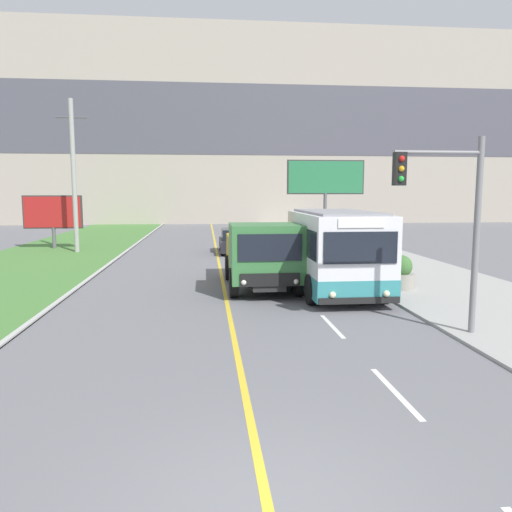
{
  "coord_description": "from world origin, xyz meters",
  "views": [
    {
      "loc": [
        -0.68,
        -5.26,
        3.63
      ],
      "look_at": [
        1.1,
        12.25,
        1.4
      ],
      "focal_mm": 35.0,
      "sensor_mm": 36.0,
      "label": 1
    }
  ],
  "objects_px": {
    "city_bus": "(336,253)",
    "planter_round_near": "(401,274)",
    "planter_round_second": "(362,260)",
    "billboard_large": "(326,180)",
    "planter_round_third": "(340,250)",
    "billboard_small": "(53,213)",
    "traffic_light_mast": "(451,210)",
    "utility_pole_far": "(74,176)",
    "dump_truck": "(263,257)",
    "car_distant": "(235,241)"
  },
  "relations": [
    {
      "from": "city_bus",
      "to": "planter_round_near",
      "type": "distance_m",
      "value": 2.73
    },
    {
      "from": "city_bus",
      "to": "planter_round_near",
      "type": "relative_size",
      "value": 4.5
    },
    {
      "from": "planter_round_second",
      "to": "billboard_large",
      "type": "bearing_deg",
      "value": 84.58
    },
    {
      "from": "billboard_large",
      "to": "planter_round_third",
      "type": "height_order",
      "value": "billboard_large"
    },
    {
      "from": "billboard_small",
      "to": "planter_round_second",
      "type": "bearing_deg",
      "value": -35.02
    },
    {
      "from": "traffic_light_mast",
      "to": "planter_round_near",
      "type": "distance_m",
      "value": 6.46
    },
    {
      "from": "planter_round_second",
      "to": "utility_pole_far",
      "type": "bearing_deg",
      "value": 147.09
    },
    {
      "from": "dump_truck",
      "to": "traffic_light_mast",
      "type": "distance_m",
      "value": 7.68
    },
    {
      "from": "traffic_light_mast",
      "to": "planter_round_second",
      "type": "xyz_separation_m",
      "value": [
        1.01,
        9.91,
        -2.6
      ]
    },
    {
      "from": "traffic_light_mast",
      "to": "billboard_large",
      "type": "height_order",
      "value": "billboard_large"
    },
    {
      "from": "traffic_light_mast",
      "to": "planter_round_near",
      "type": "bearing_deg",
      "value": 78.76
    },
    {
      "from": "car_distant",
      "to": "planter_round_near",
      "type": "distance_m",
      "value": 13.84
    },
    {
      "from": "city_bus",
      "to": "billboard_small",
      "type": "xyz_separation_m",
      "value": [
        -14.49,
        16.3,
        0.81
      ]
    },
    {
      "from": "car_distant",
      "to": "billboard_small",
      "type": "bearing_deg",
      "value": 164.5
    },
    {
      "from": "city_bus",
      "to": "billboard_small",
      "type": "distance_m",
      "value": 21.83
    },
    {
      "from": "billboard_large",
      "to": "planter_round_near",
      "type": "distance_m",
      "value": 16.49
    },
    {
      "from": "traffic_light_mast",
      "to": "planter_round_near",
      "type": "relative_size",
      "value": 3.95
    },
    {
      "from": "planter_round_near",
      "to": "city_bus",
      "type": "bearing_deg",
      "value": -172.21
    },
    {
      "from": "city_bus",
      "to": "planter_round_third",
      "type": "bearing_deg",
      "value": 73.82
    },
    {
      "from": "utility_pole_far",
      "to": "planter_round_near",
      "type": "xyz_separation_m",
      "value": [
        15.07,
        -13.76,
        -4.01
      ]
    },
    {
      "from": "planter_round_near",
      "to": "billboard_large",
      "type": "bearing_deg",
      "value": 86.48
    },
    {
      "from": "planter_round_third",
      "to": "planter_round_near",
      "type": "bearing_deg",
      "value": -89.44
    },
    {
      "from": "billboard_large",
      "to": "billboard_small",
      "type": "relative_size",
      "value": 1.57
    },
    {
      "from": "billboard_small",
      "to": "planter_round_near",
      "type": "xyz_separation_m",
      "value": [
        17.05,
        -15.95,
        -1.68
      ]
    },
    {
      "from": "traffic_light_mast",
      "to": "billboard_small",
      "type": "height_order",
      "value": "traffic_light_mast"
    },
    {
      "from": "car_distant",
      "to": "billboard_large",
      "type": "xyz_separation_m",
      "value": [
        6.42,
        3.28,
        3.8
      ]
    },
    {
      "from": "traffic_light_mast",
      "to": "planter_round_near",
      "type": "height_order",
      "value": "traffic_light_mast"
    },
    {
      "from": "city_bus",
      "to": "dump_truck",
      "type": "distance_m",
      "value": 2.68
    },
    {
      "from": "planter_round_second",
      "to": "planter_round_third",
      "type": "distance_m",
      "value": 4.1
    },
    {
      "from": "city_bus",
      "to": "traffic_light_mast",
      "type": "height_order",
      "value": "traffic_light_mast"
    },
    {
      "from": "dump_truck",
      "to": "planter_round_third",
      "type": "bearing_deg",
      "value": 56.95
    },
    {
      "from": "planter_round_second",
      "to": "dump_truck",
      "type": "bearing_deg",
      "value": -143.93
    },
    {
      "from": "planter_round_third",
      "to": "city_bus",
      "type": "bearing_deg",
      "value": -106.18
    },
    {
      "from": "billboard_small",
      "to": "planter_round_third",
      "type": "relative_size",
      "value": 3.11
    },
    {
      "from": "planter_round_near",
      "to": "car_distant",
      "type": "bearing_deg",
      "value": 113.12
    },
    {
      "from": "car_distant",
      "to": "utility_pole_far",
      "type": "xyz_separation_m",
      "value": [
        -9.64,
        1.04,
        3.96
      ]
    },
    {
      "from": "dump_truck",
      "to": "car_distant",
      "type": "xyz_separation_m",
      "value": [
        -0.34,
        12.23,
        -0.61
      ]
    },
    {
      "from": "city_bus",
      "to": "planter_round_third",
      "type": "xyz_separation_m",
      "value": [
        2.48,
        8.55,
        -0.9
      ]
    },
    {
      "from": "dump_truck",
      "to": "planter_round_third",
      "type": "relative_size",
      "value": 5.19
    },
    {
      "from": "planter_round_near",
      "to": "planter_round_second",
      "type": "distance_m",
      "value": 4.1
    },
    {
      "from": "utility_pole_far",
      "to": "traffic_light_mast",
      "type": "height_order",
      "value": "utility_pole_far"
    },
    {
      "from": "car_distant",
      "to": "planter_round_second",
      "type": "bearing_deg",
      "value": -58.49
    },
    {
      "from": "dump_truck",
      "to": "planter_round_near",
      "type": "height_order",
      "value": "dump_truck"
    },
    {
      "from": "car_distant",
      "to": "billboard_large",
      "type": "bearing_deg",
      "value": 27.06
    },
    {
      "from": "billboard_small",
      "to": "planter_round_third",
      "type": "distance_m",
      "value": 18.74
    },
    {
      "from": "dump_truck",
      "to": "planter_round_second",
      "type": "distance_m",
      "value": 6.15
    },
    {
      "from": "car_distant",
      "to": "dump_truck",
      "type": "bearing_deg",
      "value": -88.39
    },
    {
      "from": "dump_truck",
      "to": "utility_pole_far",
      "type": "xyz_separation_m",
      "value": [
        -9.98,
        13.26,
        3.36
      ]
    },
    {
      "from": "car_distant",
      "to": "traffic_light_mast",
      "type": "xyz_separation_m",
      "value": [
        4.28,
        -18.53,
        2.53
      ]
    },
    {
      "from": "utility_pole_far",
      "to": "billboard_small",
      "type": "xyz_separation_m",
      "value": [
        -1.98,
        2.19,
        -2.33
      ]
    }
  ]
}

